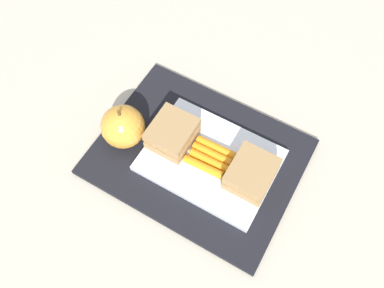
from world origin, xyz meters
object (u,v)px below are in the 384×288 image
(sandwich_half_right, at_px, (172,133))
(apple, at_px, (123,127))
(food_tray, at_px, (210,160))
(sandwich_half_left, at_px, (251,174))
(carrot_sticks_bundle, at_px, (210,157))

(sandwich_half_right, xyz_separation_m, apple, (0.08, 0.03, 0.01))
(food_tray, relative_size, apple, 2.56)
(sandwich_half_right, height_order, apple, apple)
(food_tray, relative_size, sandwich_half_left, 2.88)
(sandwich_half_left, relative_size, sandwich_half_right, 1.00)
(sandwich_half_right, distance_m, apple, 0.09)
(sandwich_half_left, bearing_deg, carrot_sticks_bundle, 0.28)
(carrot_sticks_bundle, height_order, apple, apple)
(food_tray, distance_m, sandwich_half_left, 0.08)
(sandwich_half_left, relative_size, apple, 0.89)
(sandwich_half_right, bearing_deg, sandwich_half_left, 180.00)
(apple, bearing_deg, carrot_sticks_bundle, -167.96)
(food_tray, xyz_separation_m, sandwich_half_left, (-0.08, 0.00, 0.03))
(food_tray, height_order, carrot_sticks_bundle, carrot_sticks_bundle)
(carrot_sticks_bundle, distance_m, apple, 0.16)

